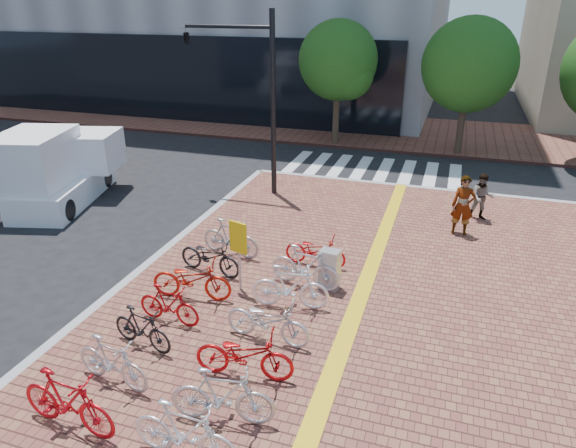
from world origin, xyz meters
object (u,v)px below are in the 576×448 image
(traffic_light_pole, at_px, (233,69))
(bike_3, at_px, (169,304))
(bike_0, at_px, (67,402))
(bike_9, at_px, (244,354))
(yellow_sign, at_px, (238,244))
(bike_10, at_px, (268,321))
(bike_6, at_px, (230,238))
(bike_11, at_px, (290,287))
(bike_7, at_px, (184,433))
(bike_4, at_px, (192,279))
(bike_5, at_px, (210,256))
(bike_13, at_px, (315,250))
(utility_box, at_px, (330,269))
(bike_12, at_px, (305,267))
(pedestrian_a, at_px, (463,206))
(box_truck, at_px, (59,169))
(bike_8, at_px, (223,396))
(pedestrian_b, at_px, (482,197))
(bike_1, at_px, (112,362))
(bike_2, at_px, (142,328))

(traffic_light_pole, bearing_deg, bike_3, -76.66)
(bike_0, bearing_deg, bike_3, 4.39)
(bike_9, bearing_deg, yellow_sign, 17.63)
(bike_0, distance_m, bike_10, 4.12)
(bike_6, bearing_deg, bike_11, -122.76)
(bike_7, relative_size, yellow_sign, 0.99)
(bike_4, distance_m, yellow_sign, 1.42)
(bike_5, bearing_deg, bike_10, -123.60)
(bike_13, bearing_deg, bike_11, -178.90)
(utility_box, bearing_deg, bike_3, -139.96)
(bike_7, xyz_separation_m, bike_11, (0.22, 4.72, 0.00))
(yellow_sign, bearing_deg, bike_13, 51.68)
(bike_12, height_order, yellow_sign, yellow_sign)
(bike_6, relative_size, bike_11, 0.97)
(bike_6, xyz_separation_m, bike_12, (2.52, -1.02, 0.02))
(pedestrian_a, height_order, box_truck, box_truck)
(bike_6, relative_size, yellow_sign, 0.96)
(utility_box, height_order, traffic_light_pole, traffic_light_pole)
(box_truck, bearing_deg, bike_3, -36.57)
(bike_0, distance_m, bike_12, 6.32)
(bike_11, bearing_deg, yellow_sign, 65.96)
(bike_9, xyz_separation_m, pedestrian_a, (3.87, 8.26, 0.43))
(bike_8, relative_size, pedestrian_b, 1.18)
(bike_4, height_order, utility_box, utility_box)
(pedestrian_a, xyz_separation_m, utility_box, (-3.11, -4.49, -0.41))
(traffic_light_pole, bearing_deg, bike_6, -68.76)
(box_truck, bearing_deg, pedestrian_b, 10.71)
(bike_8, bearing_deg, bike_4, 24.64)
(bike_11, relative_size, bike_13, 1.09)
(bike_8, xyz_separation_m, utility_box, (0.66, 4.97, -0.02))
(bike_5, bearing_deg, bike_13, -53.89)
(bike_4, relative_size, bike_12, 1.06)
(bike_12, relative_size, box_truck, 0.37)
(utility_box, bearing_deg, bike_0, -117.53)
(bike_1, xyz_separation_m, bike_10, (2.33, 2.19, -0.01))
(bike_4, xyz_separation_m, utility_box, (3.08, 1.50, 0.01))
(bike_5, xyz_separation_m, pedestrian_a, (6.33, 4.71, 0.46))
(bike_10, height_order, utility_box, utility_box)
(bike_3, distance_m, bike_12, 3.51)
(bike_3, distance_m, yellow_sign, 2.21)
(bike_13, bearing_deg, bike_5, 117.99)
(bike_11, height_order, bike_12, bike_12)
(bike_7, height_order, bike_11, bike_11)
(bike_2, bearing_deg, yellow_sign, -9.16)
(bike_7, relative_size, bike_13, 1.08)
(bike_3, xyz_separation_m, utility_box, (3.09, 2.60, 0.06))
(bike_7, bearing_deg, utility_box, -7.60)
(bike_6, bearing_deg, bike_10, -137.80)
(bike_6, bearing_deg, bike_8, -149.78)
(pedestrian_b, bearing_deg, bike_3, -134.21)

